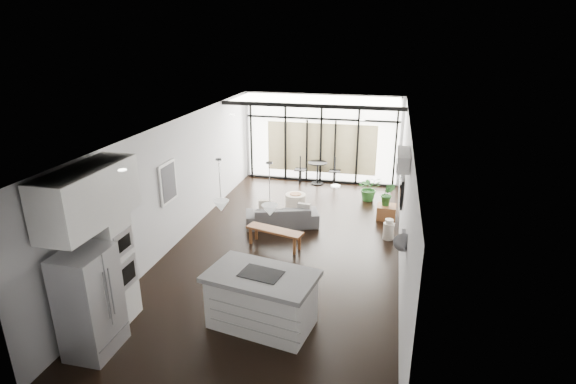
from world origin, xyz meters
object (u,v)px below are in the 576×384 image
at_px(sofa, 282,212).
at_px(tv, 402,188).
at_px(console_bench, 275,238).
at_px(milk_can, 389,229).
at_px(pouf, 296,202).
at_px(fridge, 90,302).
at_px(island, 262,300).

distance_m(sofa, tv, 2.99).
distance_m(console_bench, milk_can, 2.69).
relative_size(sofa, pouf, 3.22).
xyz_separation_m(sofa, tv, (2.83, -0.22, 0.95)).
xyz_separation_m(fridge, pouf, (1.77, 6.29, -0.61)).
bearing_deg(island, console_bench, 110.97).
xyz_separation_m(island, milk_can, (1.98, 3.82, -0.23)).
bearing_deg(fridge, milk_can, 49.37).
bearing_deg(sofa, milk_can, 157.36).
height_order(sofa, console_bench, sofa).
height_order(console_bench, tv, tv).
bearing_deg(pouf, tv, -26.15).
bearing_deg(milk_can, console_bench, -158.41).
height_order(pouf, milk_can, milk_can).
relative_size(fridge, milk_can, 3.37).
bearing_deg(console_bench, milk_can, 36.24).
height_order(sofa, milk_can, sofa).
bearing_deg(sofa, island, 80.54).
bearing_deg(island, pouf, 106.47).
bearing_deg(fridge, island, 26.89).
height_order(island, sofa, island).
bearing_deg(island, fridge, -142.63).
relative_size(island, sofa, 0.98).
height_order(fridge, milk_can, fridge).
xyz_separation_m(fridge, console_bench, (1.78, 4.00, -0.62)).
bearing_deg(milk_can, pouf, 152.66).
height_order(sofa, pouf, sofa).
bearing_deg(milk_can, sofa, 175.93).
bearing_deg(console_bench, island, -64.86).
height_order(sofa, tv, tv).
relative_size(sofa, console_bench, 1.35).
height_order(island, pouf, island).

